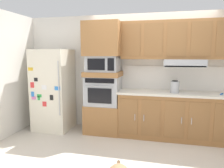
{
  "coord_description": "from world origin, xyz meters",
  "views": [
    {
      "loc": [
        0.25,
        -3.45,
        1.64
      ],
      "look_at": [
        -0.71,
        0.58,
        1.07
      ],
      "focal_mm": 33.61,
      "sensor_mm": 36.0,
      "label": 1
    }
  ],
  "objects_px": {
    "screwdriver": "(222,94)",
    "microwave": "(103,64)",
    "refrigerator": "(53,90)",
    "electric_kettle": "(175,87)",
    "built_in_oven": "(103,90)"
  },
  "relations": [
    {
      "from": "screwdriver",
      "to": "microwave",
      "type": "bearing_deg",
      "value": 178.31
    },
    {
      "from": "refrigerator",
      "to": "electric_kettle",
      "type": "height_order",
      "value": "refrigerator"
    },
    {
      "from": "refrigerator",
      "to": "electric_kettle",
      "type": "distance_m",
      "value": 2.57
    },
    {
      "from": "refrigerator",
      "to": "microwave",
      "type": "xyz_separation_m",
      "value": [
        1.13,
        0.07,
        0.58
      ]
    },
    {
      "from": "screwdriver",
      "to": "electric_kettle",
      "type": "xyz_separation_m",
      "value": [
        -0.84,
        0.02,
        0.1
      ]
    },
    {
      "from": "microwave",
      "to": "screwdriver",
      "type": "xyz_separation_m",
      "value": [
        2.28,
        -0.07,
        -0.53
      ]
    },
    {
      "from": "screwdriver",
      "to": "refrigerator",
      "type": "bearing_deg",
      "value": -179.99
    },
    {
      "from": "microwave",
      "to": "screwdriver",
      "type": "bearing_deg",
      "value": -1.69
    },
    {
      "from": "screwdriver",
      "to": "electric_kettle",
      "type": "bearing_deg",
      "value": 178.64
    },
    {
      "from": "refrigerator",
      "to": "screwdriver",
      "type": "bearing_deg",
      "value": 0.01
    },
    {
      "from": "screwdriver",
      "to": "electric_kettle",
      "type": "relative_size",
      "value": 0.69
    },
    {
      "from": "built_in_oven",
      "to": "electric_kettle",
      "type": "bearing_deg",
      "value": -1.88
    },
    {
      "from": "refrigerator",
      "to": "built_in_oven",
      "type": "bearing_deg",
      "value": 3.43
    },
    {
      "from": "electric_kettle",
      "to": "microwave",
      "type": "bearing_deg",
      "value": 178.12
    },
    {
      "from": "refrigerator",
      "to": "microwave",
      "type": "relative_size",
      "value": 2.73
    }
  ]
}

